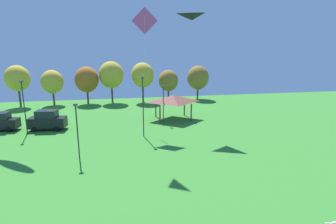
# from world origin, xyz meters

# --- Properties ---
(kite_flying_0) EXTENTS (3.01, 2.54, 0.71)m
(kite_flying_0) POSITION_xyz_m (9.03, 36.70, 12.84)
(kite_flying_0) COLOR black
(kite_flying_4) EXTENTS (3.23, 0.76, 6.64)m
(kite_flying_4) POSITION_xyz_m (3.03, 37.15, 13.46)
(kite_flying_4) COLOR #E54C93
(parked_car_second_from_left) EXTENTS (4.71, 2.45, 2.57)m
(parked_car_second_from_left) POSITION_xyz_m (-9.66, 37.87, 1.25)
(parked_car_second_from_left) COLOR black
(parked_car_second_from_left) RESTS_ON ground
(park_pavilion) EXTENTS (5.93, 4.93, 3.60)m
(park_pavilion) POSITION_xyz_m (7.37, 40.15, 3.07)
(park_pavilion) COLOR brown
(park_pavilion) RESTS_ON ground
(light_post_0) EXTENTS (0.36, 0.20, 7.09)m
(light_post_0) POSITION_xyz_m (2.12, 32.62, 3.95)
(light_post_0) COLOR #2D2D33
(light_post_0) RESTS_ON ground
(light_post_1) EXTENTS (0.36, 0.20, 5.28)m
(light_post_1) POSITION_xyz_m (5.64, 38.66, 3.03)
(light_post_1) COLOR #2D2D33
(light_post_1) RESTS_ON ground
(light_post_2) EXTENTS (0.36, 0.20, 6.54)m
(light_post_2) POSITION_xyz_m (-11.77, 36.59, 3.67)
(light_post_2) COLOR #2D2D33
(light_post_2) RESTS_ON ground
(light_post_3) EXTENTS (0.36, 0.20, 5.25)m
(light_post_3) POSITION_xyz_m (-4.56, 27.25, 3.01)
(light_post_3) COLOR #2D2D33
(light_post_3) RESTS_ON ground
(treeline_tree_0) EXTENTS (4.25, 4.25, 7.54)m
(treeline_tree_0) POSITION_xyz_m (-18.11, 54.78, 5.19)
(treeline_tree_0) COLOR brown
(treeline_tree_0) RESTS_ON ground
(treeline_tree_1) EXTENTS (4.02, 4.02, 6.58)m
(treeline_tree_1) POSITION_xyz_m (-12.42, 55.37, 4.36)
(treeline_tree_1) COLOR brown
(treeline_tree_1) RESTS_ON ground
(treeline_tree_2) EXTENTS (4.45, 4.45, 7.14)m
(treeline_tree_2) POSITION_xyz_m (-6.18, 55.29, 4.68)
(treeline_tree_2) COLOR brown
(treeline_tree_2) RESTS_ON ground
(treeline_tree_3) EXTENTS (4.74, 4.74, 8.11)m
(treeline_tree_3) POSITION_xyz_m (-1.53, 55.44, 5.49)
(treeline_tree_3) COLOR brown
(treeline_tree_3) RESTS_ON ground
(treeline_tree_4) EXTENTS (4.45, 4.45, 7.84)m
(treeline_tree_4) POSITION_xyz_m (4.55, 55.00, 5.37)
(treeline_tree_4) COLOR brown
(treeline_tree_4) RESTS_ON ground
(treeline_tree_5) EXTENTS (3.93, 3.93, 6.34)m
(treeline_tree_5) POSITION_xyz_m (9.78, 55.03, 4.16)
(treeline_tree_5) COLOR brown
(treeline_tree_5) RESTS_ON ground
(treeline_tree_6) EXTENTS (4.56, 4.56, 7.07)m
(treeline_tree_6) POSITION_xyz_m (16.37, 56.04, 4.55)
(treeline_tree_6) COLOR brown
(treeline_tree_6) RESTS_ON ground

